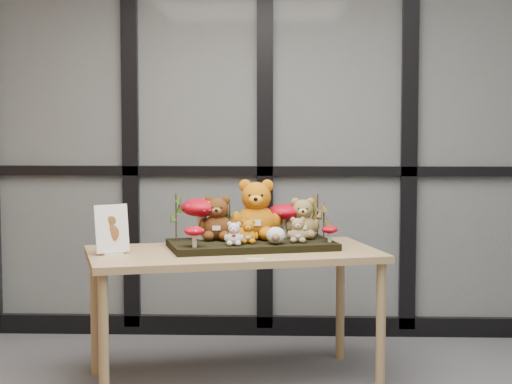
{
  "coord_description": "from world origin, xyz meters",
  "views": [
    {
      "loc": [
        -0.3,
        -3.34,
        1.43
      ],
      "look_at": [
        -0.47,
        1.39,
        1.01
      ],
      "focal_mm": 65.0,
      "sensor_mm": 36.0,
      "label": 1
    }
  ],
  "objects_px": {
    "mushroom_back_left": "(201,216)",
    "mushroom_front_right": "(330,233)",
    "bear_small_yellow": "(248,230)",
    "bear_beige_small": "(298,228)",
    "bear_white_bow": "(234,232)",
    "plush_cream_hedgehog": "(276,235)",
    "bear_pooh_yellow": "(256,206)",
    "mushroom_front_left": "(194,236)",
    "bear_tan_back": "(303,216)",
    "display_table": "(233,263)",
    "mushroom_back_right": "(284,219)",
    "diorama_tray": "(252,245)",
    "bear_brown_medium": "(217,216)",
    "sign_holder": "(112,232)"
  },
  "relations": [
    {
      "from": "mushroom_back_left",
      "to": "mushroom_front_right",
      "type": "relative_size",
      "value": 2.55
    },
    {
      "from": "bear_small_yellow",
      "to": "bear_beige_small",
      "type": "bearing_deg",
      "value": -5.79
    },
    {
      "from": "bear_white_bow",
      "to": "plush_cream_hedgehog",
      "type": "distance_m",
      "value": 0.22
    },
    {
      "from": "bear_pooh_yellow",
      "to": "mushroom_front_left",
      "type": "height_order",
      "value": "bear_pooh_yellow"
    },
    {
      "from": "bear_tan_back",
      "to": "display_table",
      "type": "bearing_deg",
      "value": -164.22
    },
    {
      "from": "plush_cream_hedgehog",
      "to": "mushroom_back_right",
      "type": "height_order",
      "value": "mushroom_back_right"
    },
    {
      "from": "diorama_tray",
      "to": "display_table",
      "type": "bearing_deg",
      "value": -153.43
    },
    {
      "from": "display_table",
      "to": "mushroom_front_left",
      "type": "xyz_separation_m",
      "value": [
        -0.19,
        -0.13,
        0.16
      ]
    },
    {
      "from": "bear_beige_small",
      "to": "bear_brown_medium",
      "type": "bearing_deg",
      "value": 153.52
    },
    {
      "from": "mushroom_back_right",
      "to": "mushroom_front_right",
      "type": "bearing_deg",
      "value": -35.52
    },
    {
      "from": "plush_cream_hedgehog",
      "to": "bear_brown_medium",
      "type": "bearing_deg",
      "value": 139.84
    },
    {
      "from": "display_table",
      "to": "diorama_tray",
      "type": "bearing_deg",
      "value": 26.57
    },
    {
      "from": "bear_white_bow",
      "to": "mushroom_front_right",
      "type": "bearing_deg",
      "value": -0.78
    },
    {
      "from": "bear_white_bow",
      "to": "sign_holder",
      "type": "relative_size",
      "value": 0.53
    },
    {
      "from": "diorama_tray",
      "to": "mushroom_front_left",
      "type": "distance_m",
      "value": 0.36
    },
    {
      "from": "bear_tan_back",
      "to": "bear_brown_medium",
      "type": "bearing_deg",
      "value": 174.73
    },
    {
      "from": "display_table",
      "to": "bear_white_bow",
      "type": "xyz_separation_m",
      "value": [
        0.01,
        -0.06,
        0.17
      ]
    },
    {
      "from": "display_table",
      "to": "bear_beige_small",
      "type": "xyz_separation_m",
      "value": [
        0.34,
        0.05,
        0.18
      ]
    },
    {
      "from": "bear_brown_medium",
      "to": "mushroom_back_left",
      "type": "bearing_deg",
      "value": 146.04
    },
    {
      "from": "mushroom_back_left",
      "to": "mushroom_back_right",
      "type": "distance_m",
      "value": 0.45
    },
    {
      "from": "display_table",
      "to": "plush_cream_hedgehog",
      "type": "relative_size",
      "value": 16.67
    },
    {
      "from": "bear_pooh_yellow",
      "to": "bear_white_bow",
      "type": "height_order",
      "value": "bear_pooh_yellow"
    },
    {
      "from": "mushroom_back_right",
      "to": "display_table",
      "type": "bearing_deg",
      "value": -137.78
    },
    {
      "from": "diorama_tray",
      "to": "sign_holder",
      "type": "bearing_deg",
      "value": -177.01
    },
    {
      "from": "bear_tan_back",
      "to": "mushroom_front_left",
      "type": "height_order",
      "value": "bear_tan_back"
    },
    {
      "from": "bear_tan_back",
      "to": "plush_cream_hedgehog",
      "type": "xyz_separation_m",
      "value": [
        -0.14,
        -0.23,
        -0.07
      ]
    },
    {
      "from": "bear_tan_back",
      "to": "mushroom_back_right",
      "type": "relative_size",
      "value": 1.2
    },
    {
      "from": "bear_pooh_yellow",
      "to": "sign_holder",
      "type": "height_order",
      "value": "bear_pooh_yellow"
    },
    {
      "from": "diorama_tray",
      "to": "bear_pooh_yellow",
      "type": "relative_size",
      "value": 2.44
    },
    {
      "from": "diorama_tray",
      "to": "mushroom_back_right",
      "type": "bearing_deg",
      "value": 26.95
    },
    {
      "from": "plush_cream_hedgehog",
      "to": "mushroom_front_left",
      "type": "distance_m",
      "value": 0.43
    },
    {
      "from": "bear_brown_medium",
      "to": "bear_white_bow",
      "type": "relative_size",
      "value": 1.94
    },
    {
      "from": "mushroom_back_right",
      "to": "sign_holder",
      "type": "relative_size",
      "value": 0.8
    },
    {
      "from": "bear_tan_back",
      "to": "mushroom_front_left",
      "type": "distance_m",
      "value": 0.66
    },
    {
      "from": "bear_beige_small",
      "to": "plush_cream_hedgehog",
      "type": "bearing_deg",
      "value": -167.64
    },
    {
      "from": "bear_white_bow",
      "to": "bear_beige_small",
      "type": "bearing_deg",
      "value": 4.23
    },
    {
      "from": "diorama_tray",
      "to": "bear_white_bow",
      "type": "height_order",
      "value": "bear_white_bow"
    },
    {
      "from": "mushroom_back_right",
      "to": "bear_white_bow",
      "type": "bearing_deg",
      "value": -130.23
    },
    {
      "from": "bear_brown_medium",
      "to": "mushroom_front_left",
      "type": "relative_size",
      "value": 2.24
    },
    {
      "from": "diorama_tray",
      "to": "bear_tan_back",
      "type": "bearing_deg",
      "value": 11.34
    },
    {
      "from": "bear_brown_medium",
      "to": "mushroom_front_left",
      "type": "xyz_separation_m",
      "value": [
        -0.1,
        -0.27,
        -0.07
      ]
    },
    {
      "from": "bear_brown_medium",
      "to": "bear_beige_small",
      "type": "distance_m",
      "value": 0.44
    },
    {
      "from": "sign_holder",
      "to": "bear_pooh_yellow",
      "type": "bearing_deg",
      "value": -7.41
    },
    {
      "from": "bear_white_bow",
      "to": "bear_brown_medium",
      "type": "bearing_deg",
      "value": 101.3
    },
    {
      "from": "bear_small_yellow",
      "to": "mushroom_back_right",
      "type": "height_order",
      "value": "mushroom_back_right"
    },
    {
      "from": "bear_pooh_yellow",
      "to": "mushroom_front_left",
      "type": "xyz_separation_m",
      "value": [
        -0.3,
        -0.32,
        -0.12
      ]
    },
    {
      "from": "bear_small_yellow",
      "to": "bear_white_bow",
      "type": "distance_m",
      "value": 0.1
    },
    {
      "from": "mushroom_back_right",
      "to": "diorama_tray",
      "type": "bearing_deg",
      "value": -137.64
    },
    {
      "from": "mushroom_front_right",
      "to": "sign_holder",
      "type": "height_order",
      "value": "sign_holder"
    },
    {
      "from": "bear_white_bow",
      "to": "mushroom_front_right",
      "type": "distance_m",
      "value": 0.51
    }
  ]
}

